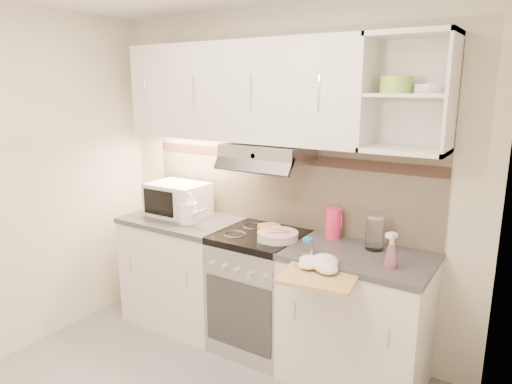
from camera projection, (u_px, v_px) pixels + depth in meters
room_shell at (191, 144)px, 2.53m from camera, size 3.04×2.84×2.52m
base_cabinet_left at (184, 272)px, 3.80m from camera, size 0.90×0.60×0.86m
worktop_left at (182, 220)px, 3.70m from camera, size 0.92×0.62×0.04m
base_cabinet_right at (356, 320)px, 3.01m from camera, size 0.90×0.60×0.86m
worktop_right at (360, 256)px, 2.91m from camera, size 0.92×0.62×0.04m
electric_range at (260, 291)px, 3.40m from camera, size 0.60×0.60×0.90m
microwave at (178, 199)px, 3.76m from camera, size 0.48×0.36×0.27m
watering_can at (189, 212)px, 3.53m from camera, size 0.29×0.15×0.25m
plate_stack at (278, 236)px, 3.17m from camera, size 0.29×0.29×0.06m
bread_loaf at (269, 228)px, 3.35m from camera, size 0.17×0.17×0.04m
pink_pitcher at (334, 223)px, 3.19m from camera, size 0.12×0.11×0.21m
glass_jar at (375, 232)px, 2.96m from camera, size 0.12×0.12×0.24m
spice_jar at (308, 245)px, 2.91m from camera, size 0.07×0.07×0.10m
spray_bottle at (391, 253)px, 2.67m from camera, size 0.09×0.09×0.23m
cutting_board at (320, 276)px, 2.64m from camera, size 0.48×0.44×0.02m
dish_towel at (318, 265)px, 2.67m from camera, size 0.36×0.34×0.08m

